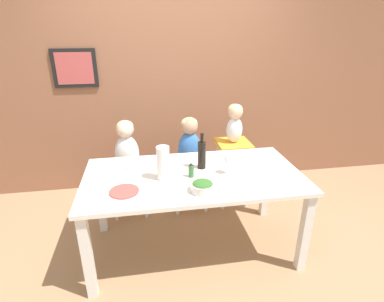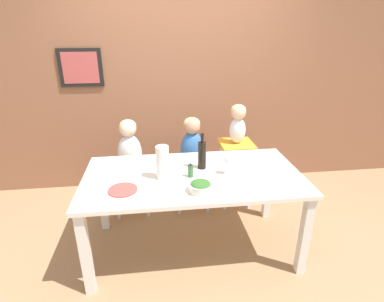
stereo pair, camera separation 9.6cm
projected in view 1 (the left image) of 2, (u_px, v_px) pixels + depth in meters
ground_plane at (193, 247)px, 2.76m from camera, size 14.00×14.00×0.00m
wall_back at (174, 76)px, 3.47m from camera, size 10.00×0.09×2.70m
dining_table at (193, 184)px, 2.51m from camera, size 1.79×0.92×0.75m
chair_far_left at (129, 178)px, 3.16m from camera, size 0.41×0.42×0.48m
chair_far_center at (190, 173)px, 3.26m from camera, size 0.41×0.42×0.48m
chair_right_highchair at (233, 156)px, 3.26m from camera, size 0.35×0.36×0.74m
person_child_left at (126, 146)px, 3.02m from camera, size 0.24×0.19×0.55m
person_child_center at (189, 142)px, 3.12m from camera, size 0.24×0.19×0.55m
person_baby_right at (235, 121)px, 3.11m from camera, size 0.17×0.16×0.41m
wine_bottle at (202, 154)px, 2.54m from camera, size 0.07×0.07×0.32m
paper_towel_roll at (163, 163)px, 2.35m from camera, size 0.10×0.10×0.28m
wine_glass_near at (229, 160)px, 2.44m from camera, size 0.08×0.08×0.17m
salad_bowl_large at (203, 186)px, 2.20m from camera, size 0.18×0.18×0.08m
dinner_plate_front_left at (124, 191)px, 2.21m from camera, size 0.22×0.22×0.01m
dinner_plate_back_left at (138, 166)px, 2.60m from camera, size 0.22×0.22×0.01m
condiment_bottle_hot_sauce at (191, 170)px, 2.41m from camera, size 0.05×0.05×0.12m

